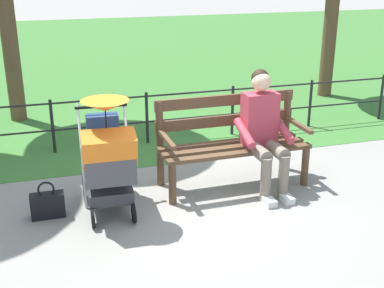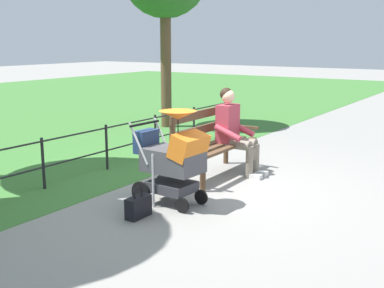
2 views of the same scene
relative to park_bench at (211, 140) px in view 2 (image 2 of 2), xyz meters
The scene contains 6 objects.
ground_plane 0.81m from the park_bench, 10.76° to the left, with size 60.00×60.00×0.00m, color gray.
park_bench is the anchor object (origin of this frame).
person_on_bench 0.39m from the park_bench, 140.98° to the left, with size 0.54×0.74×1.28m.
stroller 1.41m from the park_bench, 12.50° to the left, with size 0.54×0.91×1.15m.
handbag 2.02m from the park_bench, ahead, with size 0.32×0.14×0.37m.
park_fence 1.55m from the park_bench, 77.43° to the right, with size 7.32×0.04×0.70m.
Camera 2 is at (5.39, 3.52, 1.95)m, focal length 45.93 mm.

